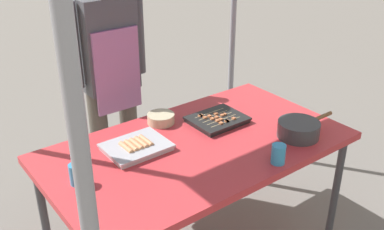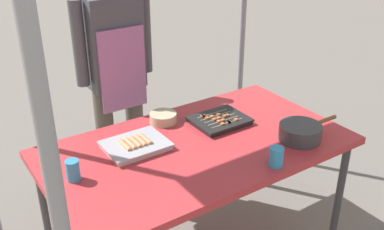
{
  "view_description": "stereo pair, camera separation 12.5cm",
  "coord_description": "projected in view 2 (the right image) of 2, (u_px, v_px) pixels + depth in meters",
  "views": [
    {
      "loc": [
        -1.26,
        -1.61,
        1.93
      ],
      "look_at": [
        0.0,
        0.05,
        0.9
      ],
      "focal_mm": 41.83,
      "sensor_mm": 36.0,
      "label": 1
    },
    {
      "loc": [
        -1.16,
        -1.68,
        1.93
      ],
      "look_at": [
        0.0,
        0.05,
        0.9
      ],
      "focal_mm": 41.83,
      "sensor_mm": 36.0,
      "label": 2
    }
  ],
  "objects": [
    {
      "name": "cooking_wok",
      "position": [
        301.0,
        132.0,
        2.38
      ],
      "size": [
        0.39,
        0.23,
        0.09
      ],
      "color": "#38383A",
      "rests_on": "stall_table"
    },
    {
      "name": "condiment_bowl",
      "position": [
        163.0,
        118.0,
        2.57
      ],
      "size": [
        0.16,
        0.16,
        0.06
      ],
      "primitive_type": "cylinder",
      "color": "#BFB28C",
      "rests_on": "stall_table"
    },
    {
      "name": "tray_meat_skewers",
      "position": [
        219.0,
        120.0,
        2.56
      ],
      "size": [
        0.31,
        0.25,
        0.04
      ],
      "color": "black",
      "rests_on": "stall_table"
    },
    {
      "name": "vendor_woman",
      "position": [
        116.0,
        65.0,
        2.82
      ],
      "size": [
        0.52,
        0.23,
        1.62
      ],
      "rotation": [
        0.0,
        0.0,
        3.14
      ],
      "color": "#595147",
      "rests_on": "ground"
    },
    {
      "name": "stall_table",
      "position": [
        197.0,
        153.0,
        2.38
      ],
      "size": [
        1.6,
        0.9,
        0.75
      ],
      "color": "#C63338",
      "rests_on": "ground"
    },
    {
      "name": "drink_cup_by_wok",
      "position": [
        276.0,
        157.0,
        2.14
      ],
      "size": [
        0.07,
        0.07,
        0.1
      ],
      "primitive_type": "cylinder",
      "color": "#338CBF",
      "rests_on": "stall_table"
    },
    {
      "name": "tray_grilled_sausages",
      "position": [
        136.0,
        145.0,
        2.31
      ],
      "size": [
        0.32,
        0.25,
        0.05
      ],
      "color": "#ADADB2",
      "rests_on": "stall_table"
    },
    {
      "name": "drink_cup_near_edge",
      "position": [
        73.0,
        170.0,
        2.04
      ],
      "size": [
        0.06,
        0.06,
        0.1
      ],
      "primitive_type": "cylinder",
      "color": "#338CBF",
      "rests_on": "stall_table"
    }
  ]
}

